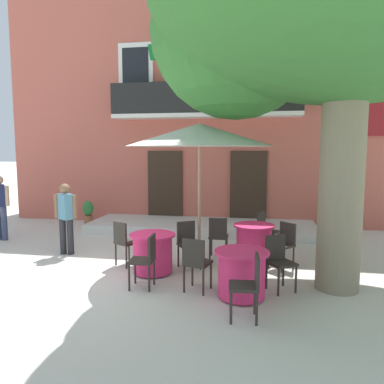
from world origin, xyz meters
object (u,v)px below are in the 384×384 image
(cafe_table_middle, at_px, (242,274))
(cafe_chair_front_0, at_px, (284,242))
(cafe_chair_front_2, at_px, (218,235))
(cafe_table_near_tree, at_px, (153,253))
(cafe_chair_near_tree_2, at_px, (124,240))
(cafe_chair_middle_0, at_px, (196,261))
(cafe_umbrella, at_px, (199,135))
(pedestrian_near_entrance, at_px, (66,215))
(cafe_chair_near_tree_1, at_px, (188,241))
(ground_planter_right, at_px, (332,222))
(cafe_table_front, at_px, (254,242))
(cafe_chair_middle_2, at_px, (279,259))
(cafe_chair_front_1, at_px, (265,229))
(cafe_chair_near_tree_0, at_px, (146,257))
(pedestrian_mid_plaza, at_px, (0,204))
(cafe_chair_middle_1, at_px, (249,282))
(ground_planter_left, at_px, (88,212))

(cafe_table_middle, bearing_deg, cafe_chair_front_0, 65.00)
(cafe_chair_front_2, bearing_deg, cafe_table_near_tree, -135.22)
(cafe_chair_near_tree_2, xyz_separation_m, cafe_chair_middle_0, (1.64, -1.12, 0.00))
(cafe_umbrella, xyz_separation_m, pedestrian_near_entrance, (-3.04, 0.23, -1.72))
(cafe_chair_near_tree_1, height_order, ground_planter_right, cafe_chair_near_tree_1)
(cafe_chair_middle_0, bearing_deg, pedestrian_near_entrance, 152.04)
(cafe_chair_front_2, bearing_deg, cafe_table_front, 6.68)
(cafe_chair_middle_2, xyz_separation_m, ground_planter_right, (1.64, 4.17, -0.15))
(cafe_table_near_tree, bearing_deg, cafe_table_middle, -27.71)
(cafe_chair_front_0, height_order, cafe_chair_front_1, same)
(cafe_table_front, height_order, pedestrian_near_entrance, pedestrian_near_entrance)
(cafe_chair_near_tree_0, xyz_separation_m, pedestrian_near_entrance, (-2.35, 1.66, 0.37))
(cafe_table_middle, xyz_separation_m, cafe_chair_front_1, (0.43, 2.81, 0.14))
(cafe_chair_near_tree_0, relative_size, cafe_chair_near_tree_2, 1.00)
(cafe_chair_near_tree_1, relative_size, cafe_chair_front_0, 1.00)
(cafe_chair_near_tree_0, relative_size, cafe_chair_near_tree_1, 1.00)
(cafe_table_middle, height_order, cafe_chair_middle_0, cafe_chair_middle_0)
(cafe_table_front, xyz_separation_m, cafe_chair_front_2, (-0.75, -0.09, 0.14))
(cafe_chair_near_tree_2, bearing_deg, pedestrian_mid_plaza, 158.91)
(cafe_chair_middle_1, bearing_deg, cafe_chair_near_tree_2, 141.98)
(ground_planter_right, bearing_deg, cafe_chair_near_tree_2, -143.54)
(cafe_chair_middle_2, distance_m, pedestrian_near_entrance, 4.76)
(ground_planter_right, bearing_deg, ground_planter_left, 178.22)
(cafe_table_middle, bearing_deg, cafe_chair_front_1, 81.40)
(cafe_table_near_tree, xyz_separation_m, cafe_chair_front_0, (2.46, 0.73, 0.14))
(cafe_table_front, relative_size, ground_planter_left, 1.13)
(cafe_chair_middle_0, bearing_deg, cafe_table_near_tree, 140.51)
(cafe_chair_near_tree_1, relative_size, cafe_chair_middle_0, 1.00)
(cafe_table_near_tree, height_order, cafe_chair_middle_0, cafe_chair_middle_0)
(cafe_chair_near_tree_2, bearing_deg, cafe_chair_near_tree_1, 6.17)
(cafe_table_middle, distance_m, cafe_chair_front_1, 2.85)
(cafe_table_near_tree, distance_m, cafe_chair_near_tree_2, 0.77)
(cafe_chair_near_tree_2, bearing_deg, cafe_table_near_tree, -25.88)
(ground_planter_right, xyz_separation_m, pedestrian_mid_plaza, (-8.52, -1.91, 0.57))
(cafe_chair_near_tree_2, xyz_separation_m, cafe_table_front, (2.56, 0.88, -0.14))
(cafe_table_front, bearing_deg, cafe_chair_front_1, 70.47)
(cafe_chair_middle_1, bearing_deg, pedestrian_mid_plaza, 151.59)
(cafe_table_near_tree, relative_size, cafe_table_front, 1.00)
(ground_planter_right, bearing_deg, pedestrian_mid_plaza, -167.39)
(cafe_chair_front_0, bearing_deg, cafe_chair_middle_1, -104.83)
(cafe_chair_near_tree_0, distance_m, cafe_chair_front_1, 3.35)
(cafe_chair_near_tree_0, relative_size, cafe_chair_middle_2, 1.00)
(cafe_chair_near_tree_0, distance_m, cafe_table_front, 2.65)
(cafe_chair_front_0, relative_size, pedestrian_mid_plaza, 0.54)
(cafe_chair_front_0, relative_size, cafe_umbrella, 0.31)
(cafe_chair_near_tree_2, bearing_deg, cafe_umbrella, 13.71)
(cafe_table_near_tree, xyz_separation_m, cafe_umbrella, (0.78, 0.69, 2.22))
(cafe_chair_near_tree_1, bearing_deg, cafe_chair_middle_0, -73.76)
(cafe_chair_near_tree_0, distance_m, cafe_chair_near_tree_2, 1.33)
(cafe_chair_middle_0, relative_size, cafe_chair_middle_1, 1.00)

